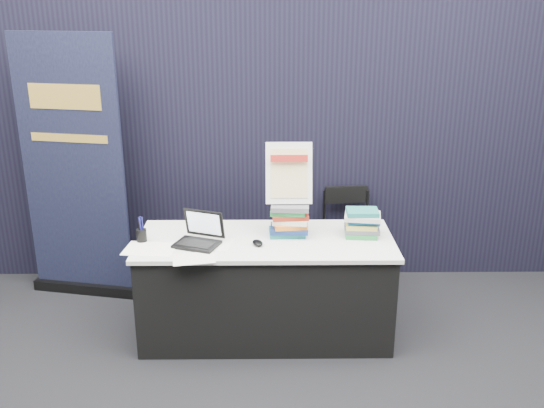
% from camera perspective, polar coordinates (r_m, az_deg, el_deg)
% --- Properties ---
extents(floor, '(8.00, 8.00, 0.00)m').
position_cam_1_polar(floor, '(4.14, -0.58, -15.88)').
color(floor, black).
rests_on(floor, ground).
extents(wall_back, '(8.00, 0.02, 3.50)m').
position_cam_1_polar(wall_back, '(7.42, -0.63, 14.30)').
color(wall_back, '#B0AEA6').
rests_on(wall_back, floor).
extents(drape_partition, '(6.00, 0.08, 2.40)m').
position_cam_1_polar(drape_partition, '(5.13, -0.63, 5.88)').
color(drape_partition, black).
rests_on(drape_partition, floor).
extents(display_table, '(1.80, 0.75, 0.75)m').
position_cam_1_polar(display_table, '(4.42, -0.60, -7.77)').
color(display_table, black).
rests_on(display_table, floor).
extents(laptop, '(0.34, 0.33, 0.22)m').
position_cam_1_polar(laptop, '(4.19, -7.06, -3.05)').
color(laptop, black).
rests_on(laptop, display_table).
extents(mouse, '(0.10, 0.12, 0.03)m').
position_cam_1_polar(mouse, '(4.15, -1.36, -3.68)').
color(mouse, black).
rests_on(mouse, display_table).
extents(brochure_left, '(0.36, 0.28, 0.00)m').
position_cam_1_polar(brochure_left, '(4.18, -11.41, -4.16)').
color(brochure_left, white).
rests_on(brochure_left, display_table).
extents(brochure_mid, '(0.30, 0.24, 0.00)m').
position_cam_1_polar(brochure_mid, '(3.99, -7.40, -5.11)').
color(brochure_mid, silver).
rests_on(brochure_mid, display_table).
extents(brochure_right, '(0.38, 0.30, 0.00)m').
position_cam_1_polar(brochure_right, '(4.21, -6.07, -3.70)').
color(brochure_right, silver).
rests_on(brochure_right, display_table).
extents(pen_cup, '(0.08, 0.08, 0.09)m').
position_cam_1_polar(pen_cup, '(4.30, -12.18, -2.91)').
color(pen_cup, black).
rests_on(pen_cup, display_table).
extents(book_stack_tall, '(0.25, 0.19, 0.24)m').
position_cam_1_polar(book_stack_tall, '(4.29, 1.58, -1.47)').
color(book_stack_tall, '#1B6865').
rests_on(book_stack_tall, display_table).
extents(book_stack_short, '(0.25, 0.21, 0.20)m').
position_cam_1_polar(book_stack_short, '(4.33, 8.54, -1.74)').
color(book_stack_short, '#217F3A').
rests_on(book_stack_short, display_table).
extents(info_sign, '(0.32, 0.16, 0.44)m').
position_cam_1_polar(info_sign, '(4.21, 1.60, 2.86)').
color(info_sign, black).
rests_on(info_sign, book_stack_tall).
extents(pullup_banner, '(0.90, 0.28, 2.12)m').
position_cam_1_polar(pullup_banner, '(5.06, -18.05, 1.70)').
color(pullup_banner, black).
rests_on(pullup_banner, floor).
extents(stacking_chair, '(0.42, 0.43, 0.85)m').
position_cam_1_polar(stacking_chair, '(5.12, 7.07, -2.85)').
color(stacking_chair, black).
rests_on(stacking_chair, floor).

